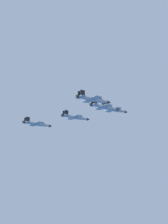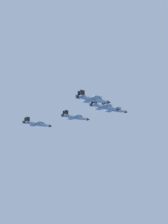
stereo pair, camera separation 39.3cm
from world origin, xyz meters
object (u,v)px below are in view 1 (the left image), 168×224
(jet_left_outer, at_px, (37,124))
(jet_right_wingman, at_px, (105,107))
(jet_right_outer, at_px, (93,99))
(jet_lead, at_px, (114,110))
(jet_left_wingman, at_px, (75,117))

(jet_left_outer, bearing_deg, jet_right_wingman, -69.36)
(jet_right_wingman, distance_m, jet_right_outer, 15.95)
(jet_left_outer, relative_size, jet_right_outer, 0.97)
(jet_right_wingman, bearing_deg, jet_left_outer, 111.21)
(jet_lead, height_order, jet_left_outer, jet_lead)
(jet_left_wingman, distance_m, jet_left_outer, 16.03)
(jet_left_wingman, height_order, jet_right_outer, jet_left_wingman)
(jet_lead, xyz_separation_m, jet_right_wingman, (2.38, -15.68, -3.23))
(jet_lead, distance_m, jet_right_wingman, 16.19)
(jet_left_wingman, bearing_deg, jet_right_wingman, -89.80)
(jet_lead, relative_size, jet_left_outer, 1.00)
(jet_left_wingman, bearing_deg, jet_left_outer, 139.83)
(jet_lead, relative_size, jet_left_wingman, 1.01)
(jet_left_wingman, height_order, jet_left_outer, jet_left_wingman)
(jet_right_wingman, relative_size, jet_left_outer, 0.99)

